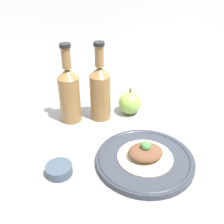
% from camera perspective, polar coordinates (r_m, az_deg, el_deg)
% --- Properties ---
extents(ground_plane, '(1.80, 1.10, 0.04)m').
position_cam_1_polar(ground_plane, '(0.88, 3.06, -7.68)').
color(ground_plane, gray).
extents(plate, '(0.29, 0.29, 0.02)m').
position_cam_1_polar(plate, '(0.79, 7.17, -10.18)').
color(plate, '#2D333D').
rests_on(plate, ground_plane).
extents(plated_food, '(0.16, 0.16, 0.06)m').
position_cam_1_polar(plated_food, '(0.77, 7.28, -8.86)').
color(plated_food, beige).
rests_on(plated_food, plate).
extents(cider_bottle_left, '(0.08, 0.08, 0.29)m').
position_cam_1_polar(cider_bottle_left, '(0.94, -9.28, 4.16)').
color(cider_bottle_left, olive).
rests_on(cider_bottle_left, ground_plane).
extents(cider_bottle_right, '(0.08, 0.08, 0.29)m').
position_cam_1_polar(cider_bottle_right, '(0.94, -2.61, 4.70)').
color(cider_bottle_right, olive).
rests_on(cider_bottle_right, ground_plane).
extents(apple, '(0.09, 0.09, 0.10)m').
position_cam_1_polar(apple, '(1.00, 3.89, 2.04)').
color(apple, '#84B74C').
rests_on(apple, ground_plane).
extents(dipping_bowl, '(0.08, 0.08, 0.03)m').
position_cam_1_polar(dipping_bowl, '(0.76, -11.46, -12.20)').
color(dipping_bowl, '#384756').
rests_on(dipping_bowl, ground_plane).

